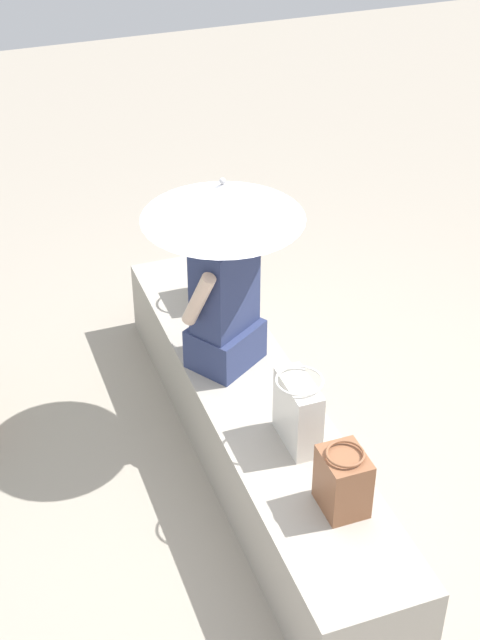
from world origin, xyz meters
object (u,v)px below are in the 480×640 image
object	(u,v)px
tote_bag_canvas	(298,411)
shoulder_bag_spare	(211,276)
handbag_black	(343,481)
person_seated	(225,298)
parasol	(223,201)

from	to	relation	value
tote_bag_canvas	shoulder_bag_spare	size ratio (longest dim) A/B	1.17
handbag_black	shoulder_bag_spare	bearing A→B (deg)	0.07
person_seated	tote_bag_canvas	bearing A→B (deg)	-171.26
handbag_black	tote_bag_canvas	size ratio (longest dim) A/B	0.85
handbag_black	tote_bag_canvas	distance (m)	0.45
shoulder_bag_spare	tote_bag_canvas	bearing A→B (deg)	179.36
person_seated	handbag_black	size ratio (longest dim) A/B	2.96
person_seated	handbag_black	distance (m)	1.17
parasol	shoulder_bag_spare	xyz separation A→B (m)	(0.55, -0.12, -0.76)
parasol	tote_bag_canvas	bearing A→B (deg)	-171.96
person_seated	tote_bag_canvas	size ratio (longest dim) A/B	2.51
tote_bag_canvas	shoulder_bag_spare	world-z (taller)	tote_bag_canvas
parasol	handbag_black	distance (m)	1.40
handbag_black	tote_bag_canvas	world-z (taller)	tote_bag_canvas
handbag_black	tote_bag_canvas	xyz separation A→B (m)	(0.45, 0.02, 0.03)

